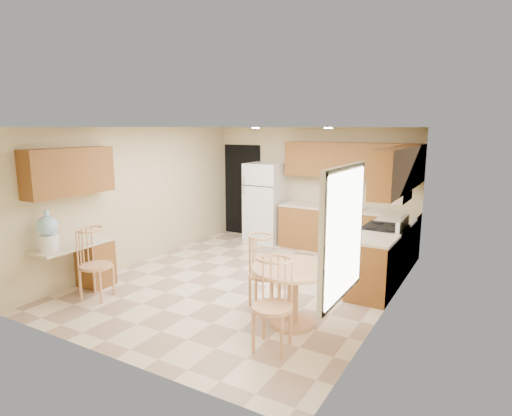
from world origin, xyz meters
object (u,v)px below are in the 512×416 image
Objects in this scene: refrigerator at (265,203)px; stove at (383,253)px; chair_table_b at (268,299)px; water_crock at (48,232)px; chair_table_a at (261,267)px; dining_table at (293,287)px; chair_desk at (90,258)px.

stove is (2.88, -1.22, -0.40)m from refrigerator.
chair_table_b is 1.79× the size of water_crock.
refrigerator is 3.72m from chair_table_a.
refrigerator is at bearing 123.62° from dining_table.
refrigerator is 3.15m from stove.
stove is 5.13m from water_crock.
dining_table is at bearing 29.96° from chair_table_a.
water_crock is at bearing -71.75° from chair_desk.
stove is at bearing 114.29° from chair_desk.
water_crock reaches higher than chair_table_a.
chair_table_b is 1.00× the size of chair_desk.
refrigerator is at bearing 162.97° from chair_table_a.
stove is 1.86× the size of water_crock.
refrigerator is 4.14m from dining_table.
chair_desk is at bearing 34.33° from water_crock.
chair_desk is (-2.88, -0.74, 0.13)m from dining_table.
dining_table is (2.28, -3.43, -0.36)m from refrigerator.
refrigerator is at bearing -69.24° from chair_table_b.
water_crock is at bearing -140.27° from stove.
stove is 2.29m from dining_table.
dining_table is 1.00× the size of chair_table_b.
chair_table_a is 2.50m from chair_desk.
dining_table is 0.59m from chair_table_a.
water_crock is at bearing -111.57° from chair_table_a.
chair_table_b is at bearing -11.15° from chair_table_a.
chair_table_b is (0.05, -0.75, 0.13)m from dining_table.
refrigerator is 1.65× the size of chair_table_a.
dining_table is 1.80× the size of water_crock.
chair_desk reaches higher than dining_table.
water_crock is at bearing -103.18° from refrigerator.
chair_table_b is at bearing -60.85° from refrigerator.
chair_table_a reaches higher than dining_table.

